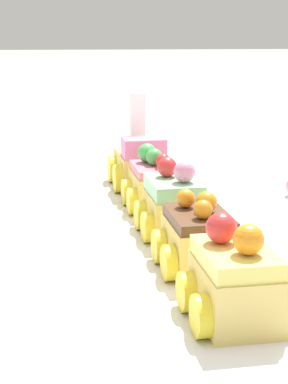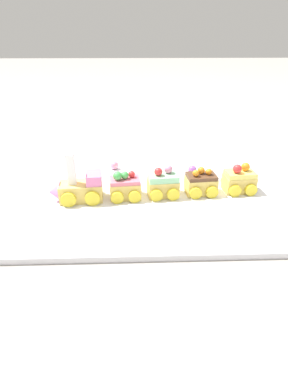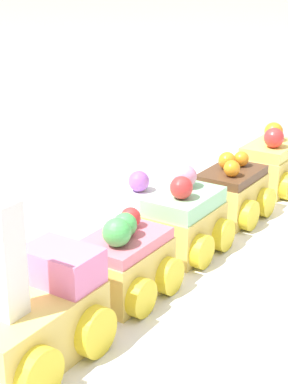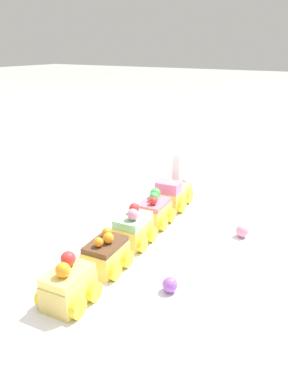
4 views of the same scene
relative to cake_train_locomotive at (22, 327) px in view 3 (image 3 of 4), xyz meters
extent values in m
plane|color=gray|center=(-0.17, -0.02, -0.04)|extent=(10.00, 10.00, 0.00)
cube|color=white|center=(-0.17, -0.02, -0.03)|extent=(0.79, 0.45, 0.01)
cube|color=#EACC66|center=(-0.01, 0.00, -0.01)|extent=(0.10, 0.06, 0.04)
cube|color=pink|center=(-0.04, 0.00, 0.02)|extent=(0.04, 0.05, 0.02)
cube|color=white|center=(0.01, 0.00, 0.02)|extent=(0.02, 0.02, 0.02)
cube|color=white|center=(0.01, 0.00, 0.04)|extent=(0.02, 0.02, 0.02)
cube|color=white|center=(0.01, 0.00, 0.06)|extent=(0.02, 0.02, 0.02)
cube|color=white|center=(0.01, 0.00, 0.07)|extent=(0.02, 0.02, 0.02)
cylinder|color=yellow|center=(0.02, 0.03, -0.01)|extent=(0.03, 0.01, 0.03)
cylinder|color=yellow|center=(-0.03, -0.03, -0.01)|extent=(0.03, 0.01, 0.03)
cylinder|color=yellow|center=(-0.04, 0.03, -0.01)|extent=(0.03, 0.01, 0.03)
cube|color=#EACC66|center=(-0.11, -0.01, -0.01)|extent=(0.07, 0.05, 0.04)
cube|color=#E57084|center=(-0.11, -0.01, 0.02)|extent=(0.07, 0.05, 0.01)
sphere|color=red|center=(-0.12, -0.02, 0.03)|extent=(0.02, 0.02, 0.02)
sphere|color=#4CBC56|center=(-0.11, -0.01, 0.03)|extent=(0.02, 0.02, 0.02)
sphere|color=#4CBC56|center=(-0.09, 0.00, 0.03)|extent=(0.02, 0.02, 0.02)
cylinder|color=yellow|center=(-0.08, -0.03, -0.01)|extent=(0.03, 0.01, 0.03)
cylinder|color=yellow|center=(-0.09, 0.02, -0.01)|extent=(0.03, 0.01, 0.03)
cylinder|color=yellow|center=(-0.12, -0.04, -0.01)|extent=(0.03, 0.01, 0.03)
cylinder|color=yellow|center=(-0.13, 0.02, -0.01)|extent=(0.03, 0.01, 0.03)
cube|color=#EACC66|center=(-0.19, -0.02, -0.01)|extent=(0.07, 0.05, 0.04)
cube|color=#93DBA3|center=(-0.19, -0.02, 0.02)|extent=(0.07, 0.05, 0.01)
sphere|color=pink|center=(-0.20, -0.02, 0.03)|extent=(0.02, 0.02, 0.02)
sphere|color=red|center=(-0.18, -0.01, 0.03)|extent=(0.02, 0.02, 0.02)
cylinder|color=yellow|center=(-0.17, -0.04, -0.01)|extent=(0.03, 0.01, 0.03)
cylinder|color=yellow|center=(-0.18, 0.01, -0.01)|extent=(0.03, 0.01, 0.03)
cylinder|color=yellow|center=(-0.21, -0.05, -0.01)|extent=(0.03, 0.01, 0.03)
cylinder|color=yellow|center=(-0.21, 0.01, -0.01)|extent=(0.03, 0.01, 0.03)
cube|color=#EACC66|center=(-0.28, -0.02, -0.01)|extent=(0.07, 0.05, 0.04)
cube|color=brown|center=(-0.28, -0.02, 0.02)|extent=(0.07, 0.05, 0.01)
sphere|color=orange|center=(-0.30, -0.03, 0.03)|extent=(0.02, 0.02, 0.01)
sphere|color=orange|center=(-0.28, -0.03, 0.03)|extent=(0.02, 0.02, 0.02)
sphere|color=orange|center=(-0.27, -0.02, 0.03)|extent=(0.02, 0.02, 0.02)
cylinder|color=yellow|center=(-0.26, -0.05, -0.01)|extent=(0.03, 0.01, 0.03)
cylinder|color=yellow|center=(-0.26, 0.00, -0.01)|extent=(0.03, 0.01, 0.03)
cylinder|color=yellow|center=(-0.30, -0.05, -0.01)|extent=(0.03, 0.01, 0.03)
cylinder|color=yellow|center=(-0.30, 0.00, -0.01)|extent=(0.03, 0.01, 0.03)
cube|color=#EACC66|center=(-0.37, -0.03, -0.01)|extent=(0.07, 0.05, 0.04)
cube|color=#EFE066|center=(-0.37, -0.03, 0.02)|extent=(0.07, 0.05, 0.01)
sphere|color=orange|center=(-0.39, -0.04, 0.03)|extent=(0.02, 0.02, 0.02)
sphere|color=red|center=(-0.36, -0.02, 0.03)|extent=(0.02, 0.02, 0.02)
cylinder|color=yellow|center=(-0.35, -0.06, -0.01)|extent=(0.03, 0.01, 0.03)
cylinder|color=yellow|center=(-0.36, 0.00, -0.01)|extent=(0.03, 0.01, 0.03)
cylinder|color=yellow|center=(-0.39, -0.06, -0.01)|extent=(0.03, 0.01, 0.03)
sphere|color=#9956C6|center=(-0.28, -0.14, -0.02)|extent=(0.02, 0.02, 0.02)
camera|label=1|loc=(-0.75, 0.06, 0.16)|focal=60.00mm
camera|label=2|loc=(-0.13, 0.60, 0.30)|focal=28.00mm
camera|label=3|loc=(0.21, 0.26, 0.21)|focal=60.00mm
camera|label=4|loc=(-0.68, -0.33, 0.30)|focal=35.00mm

